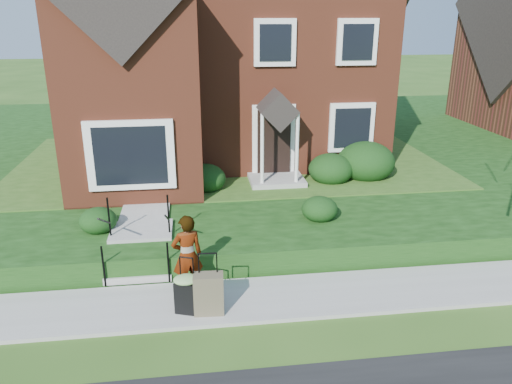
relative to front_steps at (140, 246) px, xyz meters
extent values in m
plane|color=#2D5119|center=(2.50, -1.84, -0.47)|extent=(120.00, 120.00, 0.00)
cube|color=#9E9B93|center=(2.50, -1.84, -0.43)|extent=(60.00, 1.60, 0.08)
cube|color=black|center=(6.50, 9.06, -0.17)|extent=(44.00, 20.00, 0.60)
cube|color=#9E9B93|center=(0.00, 3.16, 0.16)|extent=(1.20, 6.00, 0.06)
cube|color=brown|center=(2.50, 8.16, 2.83)|extent=(10.00, 8.00, 5.40)
cube|color=brown|center=(-0.30, 3.36, 2.83)|extent=(3.60, 2.40, 5.40)
cube|color=white|center=(-0.30, 2.21, 1.53)|extent=(2.20, 0.30, 1.80)
cube|color=black|center=(3.70, 4.10, 1.18)|extent=(1.00, 0.12, 2.10)
cube|color=black|center=(6.10, 4.11, 1.63)|extent=(1.40, 0.10, 1.50)
cube|color=#9E9B93|center=(0.00, -0.84, -0.32)|extent=(1.40, 0.30, 0.15)
cube|color=#9E9B93|center=(0.00, -0.54, -0.17)|extent=(1.40, 0.30, 0.15)
cube|color=#9E9B93|center=(0.00, -0.24, -0.02)|extent=(1.40, 0.30, 0.15)
cube|color=#9E9B93|center=(0.00, 0.06, 0.13)|extent=(1.40, 0.30, 0.15)
cube|color=#9E9B93|center=(0.00, 0.61, 0.13)|extent=(1.40, 0.80, 0.15)
cylinder|color=black|center=(-0.65, -0.99, 0.06)|extent=(0.04, 0.04, 0.90)
cylinder|color=black|center=(-0.65, 0.21, 0.66)|extent=(0.04, 0.04, 0.90)
cylinder|color=black|center=(0.65, -0.99, 0.06)|extent=(0.04, 0.04, 0.90)
cylinder|color=black|center=(0.65, 0.21, 0.66)|extent=(0.04, 0.04, 0.90)
ellipsoid|color=black|center=(-1.60, 3.12, 0.57)|extent=(1.26, 1.26, 0.88)
ellipsoid|color=black|center=(1.58, 3.28, 0.54)|extent=(1.18, 1.18, 0.83)
ellipsoid|color=black|center=(5.35, 3.55, 0.59)|extent=(1.34, 1.34, 0.94)
ellipsoid|color=black|center=(6.52, 3.81, 0.74)|extent=(1.76, 1.76, 1.23)
ellipsoid|color=black|center=(-1.00, 0.73, 0.43)|extent=(0.86, 0.86, 0.60)
ellipsoid|color=black|center=(4.29, 0.74, 0.44)|extent=(0.89, 0.89, 0.62)
imported|color=#999999|center=(1.05, -1.51, 0.45)|extent=(0.70, 0.55, 1.68)
cube|color=black|center=(1.02, -2.18, -0.08)|extent=(0.47, 0.36, 0.63)
cylinder|color=black|center=(1.02, -2.18, 0.71)|extent=(0.25, 0.11, 0.03)
cylinder|color=black|center=(0.89, -2.18, 0.47)|extent=(0.02, 0.02, 0.47)
cylinder|color=black|center=(1.15, -2.18, 0.47)|extent=(0.02, 0.02, 0.47)
cylinder|color=black|center=(0.87, -2.18, -0.36)|extent=(0.06, 0.07, 0.06)
cylinder|color=black|center=(1.17, -2.18, -0.36)|extent=(0.06, 0.07, 0.06)
ellipsoid|color=#87B769|center=(1.02, -2.18, 0.31)|extent=(0.57, 0.52, 0.15)
cube|color=brown|center=(1.43, -2.24, 0.00)|extent=(0.57, 0.34, 0.80)
cylinder|color=black|center=(1.43, -2.24, 0.79)|extent=(0.33, 0.05, 0.03)
cylinder|color=black|center=(1.26, -2.24, 0.59)|extent=(0.02, 0.02, 0.39)
cylinder|color=black|center=(1.59, -2.24, 0.59)|extent=(0.02, 0.02, 0.39)
cylinder|color=black|center=(1.23, -2.24, -0.36)|extent=(0.04, 0.06, 0.06)
cylinder|color=black|center=(1.62, -2.24, -0.36)|extent=(0.04, 0.06, 0.06)
camera|label=1|loc=(1.23, -10.34, 4.88)|focal=35.00mm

